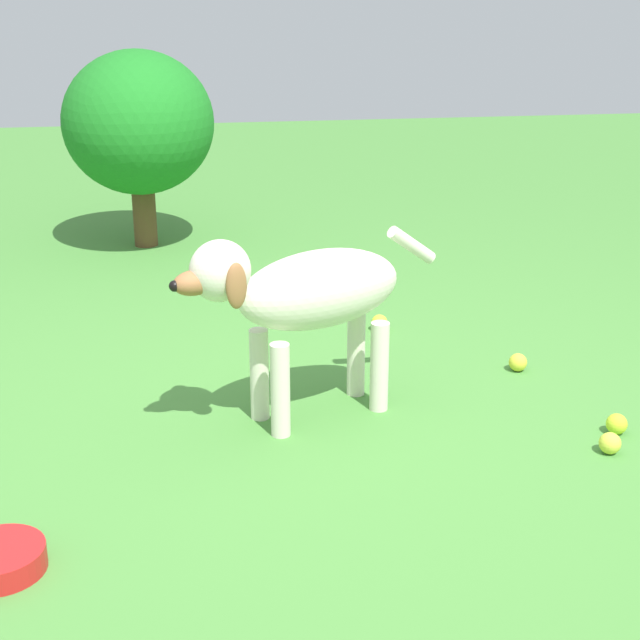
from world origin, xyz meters
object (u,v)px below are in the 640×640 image
object	(u,v)px
dog	(305,295)
tennis_ball_3	(610,443)
tennis_ball_0	(617,424)
tennis_ball_2	(379,323)
water_bowl	(0,559)
tennis_ball_1	(518,362)

from	to	relation	value
dog	tennis_ball_3	world-z (taller)	dog
tennis_ball_0	tennis_ball_2	world-z (taller)	same
water_bowl	dog	bearing A→B (deg)	-50.00
dog	tennis_ball_3	bearing A→B (deg)	134.38
dog	water_bowl	distance (m)	1.17
tennis_ball_1	water_bowl	xyz separation A→B (m)	(-0.96, 1.66, -0.00)
tennis_ball_3	dog	bearing A→B (deg)	65.63
tennis_ball_2	tennis_ball_3	xyz separation A→B (m)	(-1.13, -0.45, 0.00)
tennis_ball_2	tennis_ball_3	distance (m)	1.22
tennis_ball_0	tennis_ball_3	bearing A→B (deg)	146.13
tennis_ball_2	water_bowl	distance (m)	1.92
tennis_ball_0	tennis_ball_3	distance (m)	0.14
tennis_ball_1	tennis_ball_3	world-z (taller)	same
dog	tennis_ball_1	world-z (taller)	dog
tennis_ball_1	water_bowl	distance (m)	1.92
dog	water_bowl	world-z (taller)	dog
tennis_ball_1	tennis_ball_0	bearing A→B (deg)	-166.60
tennis_ball_2	water_bowl	size ratio (longest dim) A/B	0.30
tennis_ball_0	water_bowl	distance (m)	1.84
tennis_ball_1	tennis_ball_3	distance (m)	0.64
tennis_ball_0	tennis_ball_2	xyz separation A→B (m)	(1.01, 0.53, 0.00)
tennis_ball_0	tennis_ball_1	xyz separation A→B (m)	(0.52, 0.12, 0.00)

